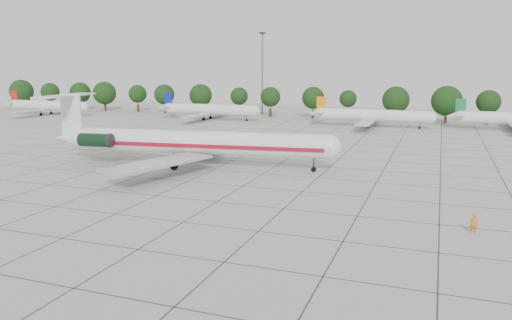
% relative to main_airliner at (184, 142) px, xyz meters
% --- Properties ---
extents(ground, '(260.00, 260.00, 0.00)m').
position_rel_main_airliner_xyz_m(ground, '(13.25, -9.08, -3.83)').
color(ground, '#A8A8A1').
rests_on(ground, ground).
extents(apron_joints, '(170.00, 170.00, 0.02)m').
position_rel_main_airliner_xyz_m(apron_joints, '(13.25, 5.92, -3.83)').
color(apron_joints, '#383838').
rests_on(apron_joints, ground).
extents(main_airliner, '(46.14, 36.08, 10.86)m').
position_rel_main_airliner_xyz_m(main_airliner, '(0.00, 0.00, 0.00)').
color(main_airliner, silver).
rests_on(main_airliner, ground).
extents(ground_crew, '(0.71, 0.49, 1.86)m').
position_rel_main_airliner_xyz_m(ground_crew, '(40.19, -18.66, -2.90)').
color(ground_crew, orange).
rests_on(ground_crew, ground).
extents(bg_airliner_a, '(28.24, 27.20, 7.40)m').
position_rel_main_airliner_xyz_m(bg_airliner_a, '(-78.82, 56.81, -0.92)').
color(bg_airliner_a, silver).
rests_on(bg_airliner_a, ground).
extents(bg_airliner_b, '(28.24, 27.20, 7.40)m').
position_rel_main_airliner_xyz_m(bg_airliner_b, '(-25.29, 61.87, -0.92)').
color(bg_airliner_b, silver).
rests_on(bg_airliner_b, ground).
extents(bg_airliner_c, '(28.24, 27.20, 7.40)m').
position_rel_main_airliner_xyz_m(bg_airliner_c, '(20.80, 60.31, -0.92)').
color(bg_airliner_c, silver).
rests_on(bg_airliner_c, ground).
extents(tree_line, '(249.86, 8.44, 10.22)m').
position_rel_main_airliner_xyz_m(tree_line, '(1.56, 75.92, 2.15)').
color(tree_line, '#332114').
rests_on(tree_line, ground).
extents(floodlight_mast, '(1.60, 1.60, 25.45)m').
position_rel_main_airliner_xyz_m(floodlight_mast, '(-16.75, 82.92, 10.45)').
color(floodlight_mast, slate).
rests_on(floodlight_mast, ground).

